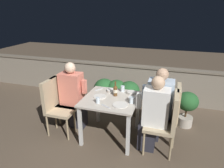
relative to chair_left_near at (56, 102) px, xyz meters
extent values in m
plane|color=brown|center=(0.94, 0.13, -0.56)|extent=(16.00, 16.00, 0.00)
cube|color=gray|center=(0.94, 1.76, -0.17)|extent=(9.00, 0.14, 0.79)
cube|color=#706656|center=(0.94, 1.76, 0.24)|extent=(9.00, 0.18, 0.04)
cube|color=#BCB2A3|center=(0.94, 0.13, 0.14)|extent=(0.86, 0.85, 0.03)
cube|color=silver|center=(0.56, -0.25, -0.22)|extent=(0.05, 0.05, 0.69)
cube|color=silver|center=(1.33, -0.25, -0.22)|extent=(0.05, 0.05, 0.69)
cube|color=silver|center=(0.56, 0.51, -0.22)|extent=(0.05, 0.05, 0.69)
cube|color=silver|center=(1.33, 0.51, -0.22)|extent=(0.05, 0.05, 0.69)
cube|color=brown|center=(0.77, 1.06, -0.42)|extent=(0.98, 0.36, 0.28)
ellipsoid|color=#235628|center=(0.50, 1.06, -0.10)|extent=(0.44, 0.47, 0.42)
ellipsoid|color=#235628|center=(0.77, 1.06, -0.10)|extent=(0.44, 0.47, 0.42)
ellipsoid|color=#235628|center=(1.04, 1.06, -0.10)|extent=(0.44, 0.47, 0.42)
cube|color=tan|center=(0.11, 0.00, -0.14)|extent=(0.44, 0.44, 0.05)
cube|color=tan|center=(-0.09, 0.00, 0.14)|extent=(0.06, 0.44, 0.51)
cylinder|color=#9E8966|center=(-0.08, -0.19, -0.36)|extent=(0.03, 0.03, 0.40)
cylinder|color=#9E8966|center=(0.30, -0.19, -0.36)|extent=(0.03, 0.03, 0.40)
cylinder|color=#9E8966|center=(-0.08, 0.19, -0.36)|extent=(0.03, 0.03, 0.40)
cylinder|color=#9E8966|center=(0.30, 0.19, -0.36)|extent=(0.03, 0.03, 0.40)
cube|color=tan|center=(0.11, 0.26, -0.14)|extent=(0.44, 0.44, 0.05)
cube|color=tan|center=(-0.09, 0.26, 0.14)|extent=(0.06, 0.44, 0.51)
cylinder|color=#9E8966|center=(-0.08, 0.06, -0.36)|extent=(0.03, 0.03, 0.40)
cylinder|color=#9E8966|center=(0.30, 0.06, -0.36)|extent=(0.03, 0.03, 0.40)
cylinder|color=#9E8966|center=(-0.08, 0.45, -0.36)|extent=(0.03, 0.03, 0.40)
cylinder|color=#9E8966|center=(0.30, 0.45, -0.36)|extent=(0.03, 0.03, 0.40)
cube|color=#282833|center=(0.28, 0.26, -0.34)|extent=(0.26, 0.23, 0.45)
cube|color=#E07A66|center=(0.18, 0.26, 0.17)|extent=(0.38, 0.26, 0.57)
cube|color=#E07A66|center=(0.43, 0.26, 0.24)|extent=(0.07, 0.07, 0.24)
sphere|color=beige|center=(0.18, 0.26, 0.56)|extent=(0.19, 0.19, 0.19)
cube|color=tan|center=(1.74, 0.01, -0.14)|extent=(0.44, 0.44, 0.05)
cube|color=tan|center=(1.94, 0.01, 0.14)|extent=(0.06, 0.44, 0.51)
cylinder|color=#9E8966|center=(1.55, -0.18, -0.36)|extent=(0.03, 0.03, 0.40)
cylinder|color=#9E8966|center=(1.93, -0.18, -0.36)|extent=(0.03, 0.03, 0.40)
cylinder|color=#9E8966|center=(1.55, 0.20, -0.36)|extent=(0.03, 0.03, 0.40)
cylinder|color=#9E8966|center=(1.93, 0.20, -0.36)|extent=(0.03, 0.03, 0.40)
cube|color=#282833|center=(1.57, 0.01, -0.34)|extent=(0.26, 0.23, 0.45)
cube|color=white|center=(1.67, 0.01, 0.17)|extent=(0.37, 0.26, 0.56)
cube|color=white|center=(1.42, 0.01, 0.23)|extent=(0.07, 0.07, 0.24)
sphere|color=tan|center=(1.67, 0.01, 0.54)|extent=(0.19, 0.19, 0.19)
cube|color=tan|center=(1.77, 0.30, -0.14)|extent=(0.44, 0.44, 0.05)
cube|color=tan|center=(1.97, 0.30, 0.14)|extent=(0.06, 0.44, 0.51)
cylinder|color=#9E8966|center=(1.58, 0.11, -0.36)|extent=(0.03, 0.03, 0.40)
cylinder|color=#9E8966|center=(1.96, 0.11, -0.36)|extent=(0.03, 0.03, 0.40)
cylinder|color=#9E8966|center=(1.58, 0.49, -0.36)|extent=(0.03, 0.03, 0.40)
cylinder|color=#9E8966|center=(1.96, 0.49, -0.36)|extent=(0.03, 0.03, 0.40)
cube|color=#282833|center=(1.60, 0.30, -0.34)|extent=(0.27, 0.23, 0.45)
cube|color=silver|center=(1.70, 0.30, 0.18)|extent=(0.39, 0.26, 0.59)
cube|color=silver|center=(1.45, 0.30, 0.25)|extent=(0.07, 0.07, 0.24)
sphere|color=tan|center=(1.70, 0.30, 0.57)|extent=(0.19, 0.19, 0.19)
cylinder|color=brown|center=(0.99, 0.25, 0.23)|extent=(0.07, 0.07, 0.15)
cylinder|color=beige|center=(0.99, 0.25, 0.24)|extent=(0.07, 0.07, 0.05)
cone|color=brown|center=(0.99, 0.25, 0.32)|extent=(0.07, 0.07, 0.03)
cylinder|color=brown|center=(0.99, 0.25, 0.37)|extent=(0.03, 0.03, 0.06)
cylinder|color=silver|center=(0.76, 0.13, 0.16)|extent=(0.21, 0.21, 0.01)
cylinder|color=silver|center=(1.15, -0.06, 0.16)|extent=(0.23, 0.23, 0.01)
cylinder|color=silver|center=(0.88, 0.38, 0.17)|extent=(0.16, 0.16, 0.04)
torus|color=silver|center=(0.88, 0.38, 0.19)|extent=(0.16, 0.16, 0.01)
cylinder|color=beige|center=(1.22, 0.40, 0.17)|extent=(0.15, 0.15, 0.04)
torus|color=beige|center=(1.22, 0.40, 0.19)|extent=(0.15, 0.15, 0.01)
cylinder|color=beige|center=(1.27, 0.19, 0.17)|extent=(0.12, 0.12, 0.03)
torus|color=beige|center=(1.27, 0.19, 0.18)|extent=(0.12, 0.12, 0.01)
cylinder|color=silver|center=(1.05, 0.45, 0.20)|extent=(0.07, 0.07, 0.10)
cylinder|color=silver|center=(1.30, 0.06, 0.20)|extent=(0.07, 0.07, 0.10)
cylinder|color=silver|center=(0.81, -0.09, 0.20)|extent=(0.06, 0.06, 0.09)
cube|color=silver|center=(0.96, -0.17, 0.16)|extent=(0.16, 0.10, 0.01)
cube|color=silver|center=(0.63, 0.41, 0.16)|extent=(0.10, 0.16, 0.01)
cylinder|color=#B2A899|center=(2.16, 0.86, -0.47)|extent=(0.27, 0.27, 0.18)
cylinder|color=#47331E|center=(2.16, 0.86, -0.30)|extent=(0.03, 0.03, 0.16)
ellipsoid|color=#235628|center=(2.16, 0.86, -0.07)|extent=(0.38, 0.38, 0.35)
camera|label=1|loc=(1.83, -2.64, 1.51)|focal=32.00mm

